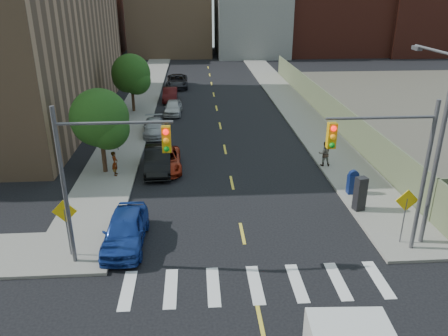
{
  "coord_description": "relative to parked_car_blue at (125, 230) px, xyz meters",
  "views": [
    {
      "loc": [
        -2.15,
        -10.34,
        11.09
      ],
      "look_at": [
        -0.65,
        11.57,
        2.0
      ],
      "focal_mm": 35.0,
      "sensor_mm": 36.0,
      "label": 1
    }
  ],
  "objects": [
    {
      "name": "parked_car_black",
      "position": [
        0.87,
        8.82,
        -0.0
      ],
      "size": [
        1.85,
        4.78,
        1.55
      ],
      "primitive_type": "imported",
      "rotation": [
        0.0,
        0.0,
        0.05
      ],
      "color": "black",
      "rests_on": "ground"
    },
    {
      "name": "bg_bldg_east",
      "position": [
        27.5,
        64.6,
        7.22
      ],
      "size": [
        18.0,
        18.0,
        16.0
      ],
      "primitive_type": "cube",
      "color": "#592319",
      "rests_on": "ground"
    },
    {
      "name": "tree_west_far",
      "position": [
        -2.5,
        23.64,
        2.7
      ],
      "size": [
        3.66,
        3.64,
        5.52
      ],
      "color": "#332114",
      "rests_on": "ground"
    },
    {
      "name": "pedestrian_east",
      "position": [
        11.8,
        8.65,
        0.2
      ],
      "size": [
        0.86,
        0.7,
        1.66
      ],
      "primitive_type": "imported",
      "rotation": [
        0.0,
        0.0,
        3.05
      ],
      "color": "gray",
      "rests_on": "sidewalk_ne"
    },
    {
      "name": "pedestrian_west",
      "position": [
        -1.74,
        7.96,
        0.16
      ],
      "size": [
        0.42,
        0.6,
        1.57
      ],
      "primitive_type": "imported",
      "rotation": [
        0.0,
        0.0,
        1.65
      ],
      "color": "gray",
      "rests_on": "sidewalk_nw"
    },
    {
      "name": "bg_bldg_west",
      "position": [
        -16.5,
        62.6,
        5.22
      ],
      "size": [
        14.0,
        18.0,
        12.0
      ],
      "primitive_type": "cube",
      "color": "#592319",
      "rests_on": "ground"
    },
    {
      "name": "warn_sign_ne",
      "position": [
        12.7,
        -0.9,
        1.22
      ],
      "size": [
        1.06,
        0.06,
        2.83
      ],
      "color": "#59595E",
      "rests_on": "ground"
    },
    {
      "name": "signal_nw",
      "position": [
        -0.48,
        -1.4,
        3.75
      ],
      "size": [
        4.59,
        0.3,
        7.0
      ],
      "color": "#59595E",
      "rests_on": "ground"
    },
    {
      "name": "bg_bldg_midwest",
      "position": [
        -0.5,
        64.6,
        6.72
      ],
      "size": [
        14.0,
        16.0,
        15.0
      ],
      "primitive_type": "cube",
      "color": "#8C6B4C",
      "rests_on": "ground"
    },
    {
      "name": "mailbox",
      "position": [
        12.24,
        4.37,
        0.06
      ],
      "size": [
        0.59,
        0.46,
        1.41
      ],
      "rotation": [
        0.0,
        0.0,
        0.04
      ],
      "color": "#0E1D53",
      "rests_on": "sidewalk_ne"
    },
    {
      "name": "bg_bldg_fareast",
      "position": [
        43.5,
        62.6,
        8.22
      ],
      "size": [
        14.0,
        16.0,
        18.0
      ],
      "primitive_type": "cube",
      "color": "#592319",
      "rests_on": "ground"
    },
    {
      "name": "parked_car_white",
      "position": [
        1.3,
        22.61,
        -0.11
      ],
      "size": [
        1.74,
        3.99,
        1.34
      ],
      "primitive_type": "imported",
      "rotation": [
        0.0,
        0.0,
        -0.04
      ],
      "color": "#BCBCBC",
      "rests_on": "ground"
    },
    {
      "name": "payphone",
      "position": [
        11.9,
        2.38,
        0.3
      ],
      "size": [
        0.65,
        0.57,
        1.85
      ],
      "primitive_type": "cube",
      "rotation": [
        0.0,
        0.0,
        0.26
      ],
      "color": "black",
      "rests_on": "sidewalk_ne"
    },
    {
      "name": "parked_car_red",
      "position": [
        1.3,
        9.07,
        -0.15
      ],
      "size": [
        2.36,
        4.65,
        1.26
      ],
      "primitive_type": "imported",
      "rotation": [
        0.0,
        0.0,
        0.06
      ],
      "color": "#9B250F",
      "rests_on": "ground"
    },
    {
      "name": "fence_north",
      "position": [
        15.1,
        20.6,
        0.47
      ],
      "size": [
        0.12,
        44.0,
        2.5
      ],
      "primitive_type": "cube",
      "color": "#5D6345",
      "rests_on": "ground"
    },
    {
      "name": "parked_car_maroon",
      "position": [
        0.8,
        27.87,
        -0.08
      ],
      "size": [
        1.47,
        4.22,
        1.39
      ],
      "primitive_type": "imported",
      "rotation": [
        0.0,
        0.0,
        0.0
      ],
      "color": "#390B0B",
      "rests_on": "ground"
    },
    {
      "name": "streetlight_ne",
      "position": [
        13.7,
        -0.5,
        4.44
      ],
      "size": [
        0.25,
        3.7,
        9.0
      ],
      "color": "#59595E",
      "rests_on": "ground"
    },
    {
      "name": "parked_car_grey",
      "position": [
        1.3,
        34.71,
        -0.03
      ],
      "size": [
        2.6,
        5.45,
        1.5
      ],
      "primitive_type": "imported",
      "rotation": [
        0.0,
        0.0,
        0.02
      ],
      "color": "black",
      "rests_on": "ground"
    },
    {
      "name": "warn_sign_midwest",
      "position": [
        -2.3,
        12.6,
        1.22
      ],
      "size": [
        1.06,
        0.06,
        2.83
      ],
      "color": "#59595E",
      "rests_on": "ground"
    },
    {
      "name": "signal_ne",
      "position": [
        11.48,
        -1.4,
        3.75
      ],
      "size": [
        4.59,
        0.3,
        7.0
      ],
      "color": "#59595E",
      "rests_on": "ground"
    },
    {
      "name": "parked_car_silver",
      "position": [
        0.0,
        16.47,
        -0.16
      ],
      "size": [
        2.01,
        4.37,
        1.24
      ],
      "primitive_type": "imported",
      "rotation": [
        0.0,
        0.0,
        0.07
      ],
      "color": "#989BA0",
      "rests_on": "ground"
    },
    {
      "name": "sidewalk_ne",
      "position": [
        13.25,
        34.1,
        -0.7
      ],
      "size": [
        3.5,
        73.0,
        0.15
      ],
      "primitive_type": "cube",
      "color": "gray",
      "rests_on": "ground"
    },
    {
      "name": "parked_car_blue",
      "position": [
        0.0,
        0.0,
        0.0
      ],
      "size": [
        1.92,
        4.59,
        1.55
      ],
      "primitive_type": "imported",
      "rotation": [
        0.0,
        0.0,
        -0.02
      ],
      "color": "navy",
      "rests_on": "ground"
    },
    {
      "name": "tree_west_near",
      "position": [
        -2.5,
        8.64,
        2.7
      ],
      "size": [
        3.66,
        3.64,
        5.52
      ],
      "color": "#332114",
      "rests_on": "ground"
    },
    {
      "name": "bg_bldg_center",
      "position": [
        13.5,
        62.6,
        4.22
      ],
      "size": [
        12.0,
        16.0,
        10.0
      ],
      "primitive_type": "cube",
      "color": "gray",
      "rests_on": "ground"
    },
    {
      "name": "sidewalk_nw",
      "position": [
        -2.25,
        34.1,
        -0.7
      ],
      "size": [
        3.5,
        73.0,
        0.15
      ],
      "primitive_type": "cube",
      "color": "gray",
      "rests_on": "ground"
    },
    {
      "name": "warn_sign_nw",
      "position": [
        -2.3,
        -0.9,
        1.22
      ],
      "size": [
        1.06,
        0.06,
        2.83
      ],
      "color": "#59595E",
      "rests_on": "ground"
    }
  ]
}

